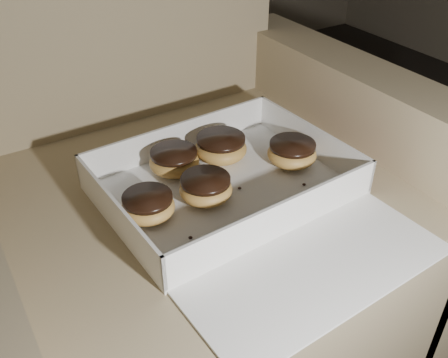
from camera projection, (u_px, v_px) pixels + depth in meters
armchair at (179, 217)px, 1.11m from camera, size 0.99×0.83×1.03m
bakery_box at (240, 196)px, 0.92m from camera, size 0.47×0.54×0.07m
donut_a at (206, 188)px, 0.91m from camera, size 0.10×0.10×0.05m
donut_b at (174, 161)px, 0.99m from camera, size 0.10×0.10×0.05m
donut_c at (148, 206)px, 0.87m from camera, size 0.09×0.09×0.05m
donut_d at (292, 153)px, 1.01m from camera, size 0.10×0.10×0.05m
donut_e at (221, 147)px, 1.02m from camera, size 0.11×0.11×0.05m
crumb_a at (304, 184)px, 0.96m from camera, size 0.01×0.01×0.00m
crumb_b at (240, 188)px, 0.95m from camera, size 0.01×0.01×0.00m
crumb_c at (190, 238)px, 0.83m from camera, size 0.01×0.01×0.00m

